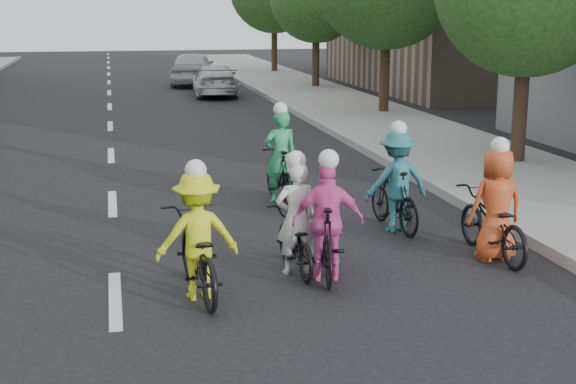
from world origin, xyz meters
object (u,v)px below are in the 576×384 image
object	(u,v)px
cyclist_0	(197,246)
cyclist_2	(295,233)
follow_car_lead	(215,80)
follow_car_trail	(193,68)
cyclist_1	(396,188)
cyclist_5	(327,231)
cyclist_3	(494,217)
cyclist_4	(280,167)

from	to	relation	value
cyclist_0	cyclist_2	distance (m)	1.51
follow_car_lead	follow_car_trail	distance (m)	4.85
cyclist_1	follow_car_trail	bearing A→B (deg)	-95.34
cyclist_5	follow_car_lead	xyz separation A→B (m)	(1.49, 22.67, -0.01)
cyclist_1	cyclist_3	bearing A→B (deg)	109.88
cyclist_4	follow_car_trail	bearing A→B (deg)	-97.05
cyclist_3	cyclist_5	size ratio (longest dim) A/B	1.09
cyclist_4	cyclist_0	bearing A→B (deg)	61.59
cyclist_1	cyclist_5	bearing A→B (deg)	43.62
cyclist_3	cyclist_5	xyz separation A→B (m)	(-2.50, -0.33, 0.03)
cyclist_1	cyclist_4	world-z (taller)	cyclist_4
cyclist_2	follow_car_lead	xyz separation A→B (m)	(1.83, 22.31, 0.09)
cyclist_0	cyclist_3	bearing A→B (deg)	-176.84
cyclist_2	cyclist_3	xyz separation A→B (m)	(2.84, -0.03, 0.07)
cyclist_5	cyclist_3	bearing A→B (deg)	-161.97
cyclist_0	cyclist_2	bearing A→B (deg)	-159.73
cyclist_0	follow_car_lead	xyz separation A→B (m)	(3.19, 22.97, -0.01)
follow_car_trail	cyclist_5	bearing A→B (deg)	98.45
cyclist_4	cyclist_5	xyz separation A→B (m)	(-0.29, -4.33, 0.00)
cyclist_4	follow_car_trail	size ratio (longest dim) A/B	0.40
cyclist_0	cyclist_5	bearing A→B (deg)	-175.38
cyclist_1	cyclist_4	size ratio (longest dim) A/B	0.97
cyclist_4	follow_car_trail	xyz separation A→B (m)	(0.80, 23.17, 0.15)
follow_car_lead	follow_car_trail	xyz separation A→B (m)	(-0.39, 4.84, 0.15)
cyclist_0	cyclist_2	world-z (taller)	cyclist_0
cyclist_1	cyclist_3	size ratio (longest dim) A/B	0.94
cyclist_0	cyclist_4	bearing A→B (deg)	-118.59
cyclist_1	cyclist_2	bearing A→B (deg)	32.74
cyclist_1	cyclist_5	world-z (taller)	cyclist_1
cyclist_2	cyclist_3	size ratio (longest dim) A/B	0.88
cyclist_0	cyclist_1	distance (m)	4.07
cyclist_2	follow_car_trail	xyz separation A→B (m)	(1.43, 27.15, 0.25)
cyclist_2	cyclist_0	bearing A→B (deg)	22.81
cyclist_2	cyclist_5	xyz separation A→B (m)	(0.34, -0.35, 0.10)
follow_car_lead	cyclist_0	bearing A→B (deg)	86.34
cyclist_5	follow_car_lead	distance (m)	22.72
cyclist_3	cyclist_5	world-z (taller)	cyclist_3
cyclist_2	cyclist_5	distance (m)	0.50
cyclist_1	follow_car_trail	xyz separation A→B (m)	(-0.57, 25.51, 0.10)
cyclist_0	cyclist_5	size ratio (longest dim) A/B	1.16
cyclist_2	follow_car_trail	size ratio (longest dim) A/B	0.36
cyclist_1	follow_car_lead	world-z (taller)	cyclist_1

